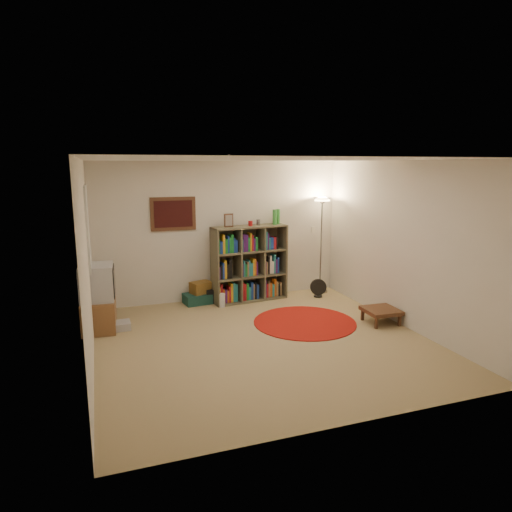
% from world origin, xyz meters
% --- Properties ---
extents(room, '(4.54, 4.54, 2.54)m').
position_xyz_m(room, '(-0.05, 0.05, 1.26)').
color(room, '#988259').
rests_on(room, ground).
extents(bookshelf, '(1.40, 0.54, 1.64)m').
position_xyz_m(bookshelf, '(0.43, 1.96, 0.66)').
color(bookshelf, brown).
rests_on(bookshelf, ground).
extents(floor_lamp, '(0.37, 0.37, 1.84)m').
position_xyz_m(floor_lamp, '(1.92, 2.03, 1.53)').
color(floor_lamp, gray).
rests_on(floor_lamp, ground).
extents(floor_fan, '(0.31, 0.20, 0.35)m').
position_xyz_m(floor_fan, '(1.72, 1.71, 0.17)').
color(floor_fan, black).
rests_on(floor_fan, ground).
extents(tv_stand, '(0.53, 0.71, 1.00)m').
position_xyz_m(tv_stand, '(-2.16, 1.24, 0.48)').
color(tv_stand, brown).
rests_on(tv_stand, ground).
extents(dvd_box, '(0.34, 0.29, 0.11)m').
position_xyz_m(dvd_box, '(-1.89, 1.15, 0.06)').
color(dvd_box, '#B3B2B7').
rests_on(dvd_box, ground).
extents(suitcase, '(0.59, 0.42, 0.18)m').
position_xyz_m(suitcase, '(-0.46, 2.07, 0.09)').
color(suitcase, '#143931').
rests_on(suitcase, ground).
extents(wicker_basket, '(0.43, 0.36, 0.21)m').
position_xyz_m(wicker_basket, '(-0.42, 2.09, 0.28)').
color(wicker_basket, brown).
rests_on(wicker_basket, suitcase).
extents(duffel_bag, '(0.39, 0.34, 0.25)m').
position_xyz_m(duffel_bag, '(-0.16, 2.06, 0.13)').
color(duffel_bag, black).
rests_on(duffel_bag, ground).
extents(paper_towel, '(0.13, 0.13, 0.24)m').
position_xyz_m(paper_towel, '(-0.14, 1.72, 0.12)').
color(paper_towel, silver).
rests_on(paper_towel, ground).
extents(red_rug, '(1.61, 1.61, 0.01)m').
position_xyz_m(red_rug, '(0.88, 0.50, 0.01)').
color(red_rug, maroon).
rests_on(red_rug, ground).
extents(side_table, '(0.53, 0.53, 0.23)m').
position_xyz_m(side_table, '(1.99, 0.09, 0.19)').
color(side_table, '#442617').
rests_on(side_table, ground).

